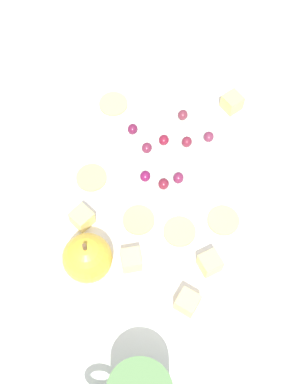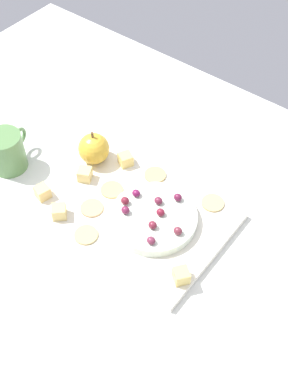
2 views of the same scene
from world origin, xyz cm
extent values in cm
cube|color=silver|center=(0.00, 0.00, 2.39)|extent=(139.05, 91.77, 4.79)
cube|color=silver|center=(-1.42, -0.06, 5.56)|extent=(35.85, 25.27, 1.54)
cylinder|color=silver|center=(3.36, -0.17, 7.27)|extent=(16.25, 16.25, 1.89)
sphere|color=gold|center=(-15.92, 5.18, 9.54)|extent=(6.43, 6.43, 6.43)
cylinder|color=brown|center=(-15.92, 5.18, 13.36)|extent=(0.50, 0.50, 1.20)
cube|color=#F1CF6E|center=(-10.10, 8.20, 7.61)|extent=(3.48, 3.48, 2.57)
cube|color=#E7C976|center=(-13.92, -0.46, 7.61)|extent=(3.46, 3.46, 2.57)
cube|color=#E9C273|center=(-17.25, -8.47, 7.61)|extent=(3.14, 3.14, 2.57)
cube|color=#E3C671|center=(-11.36, -9.94, 7.61)|extent=(3.63, 3.63, 2.57)
cube|color=#E4C86C|center=(14.57, -7.10, 7.61)|extent=(3.60, 3.60, 2.57)
cylinder|color=tan|center=(-4.40, -10.27, 6.53)|extent=(4.40, 4.40, 0.40)
cylinder|color=tan|center=(-7.70, 0.90, 6.53)|extent=(4.40, 4.40, 0.40)
cylinder|color=tan|center=(-7.75, -4.94, 6.53)|extent=(4.40, 4.40, 0.40)
cylinder|color=tan|center=(9.84, 10.33, 6.53)|extent=(4.40, 4.40, 0.40)
cylinder|color=tan|center=(-3.32, 9.29, 6.53)|extent=(4.40, 4.40, 0.40)
ellipsoid|color=maroon|center=(4.76, 5.61, 8.96)|extent=(1.63, 1.47, 1.49)
ellipsoid|color=maroon|center=(4.30, 0.78, 8.93)|extent=(1.63, 1.47, 1.43)
ellipsoid|color=maroon|center=(9.25, -0.70, 8.96)|extent=(1.63, 1.47, 1.48)
ellipsoid|color=maroon|center=(-1.08, -2.83, 8.98)|extent=(1.63, 1.47, 1.53)
ellipsoid|color=maroon|center=(-2.10, 1.64, 8.90)|extent=(1.63, 1.47, 1.36)
ellipsoid|color=maroon|center=(6.71, -5.23, 8.89)|extent=(1.63, 1.47, 1.35)
ellipsoid|color=maroon|center=(4.92, -2.45, 8.97)|extent=(1.63, 1.47, 1.50)
ellipsoid|color=maroon|center=(2.34, 2.74, 8.93)|extent=(1.63, 1.47, 1.42)
ellipsoid|color=maroon|center=(-2.57, -1.13, 8.97)|extent=(1.63, 1.47, 1.50)
camera|label=1|loc=(-37.26, -8.77, 75.87)|focal=51.73mm
camera|label=2|loc=(36.16, -45.13, 81.33)|focal=46.56mm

